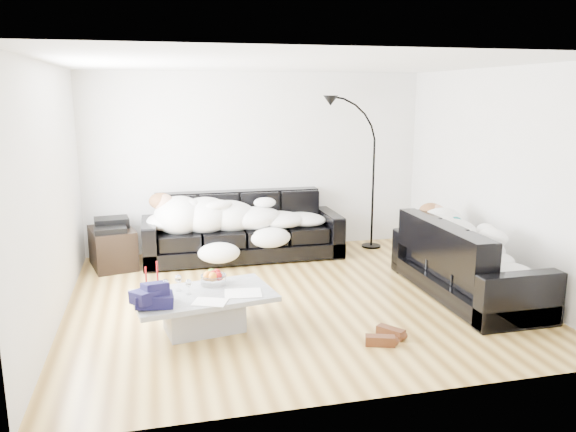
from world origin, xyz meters
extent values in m
plane|color=olive|center=(0.00, 0.00, 0.00)|extent=(5.00, 5.00, 0.00)
cube|color=silver|center=(0.00, 2.25, 1.30)|extent=(5.00, 0.02, 2.60)
cube|color=silver|center=(-2.50, 0.00, 1.30)|extent=(0.02, 4.50, 2.60)
cube|color=silver|center=(2.50, 0.00, 1.30)|extent=(0.02, 4.50, 2.60)
plane|color=white|center=(0.00, 0.00, 2.60)|extent=(5.00, 5.00, 0.00)
cube|color=black|center=(-0.31, 1.77, 0.45)|extent=(2.77, 0.96, 0.91)
cube|color=black|center=(1.97, -0.35, 0.43)|extent=(0.92, 2.14, 0.87)
ellipsoid|color=#0F6C6C|center=(1.91, 0.31, 0.72)|extent=(0.42, 0.38, 0.20)
cube|color=#939699|center=(-1.08, -0.66, 0.19)|extent=(1.44, 0.99, 0.39)
cylinder|color=white|center=(-0.95, -0.43, 0.47)|extent=(0.29, 0.29, 0.16)
cylinder|color=white|center=(-1.31, -0.53, 0.47)|extent=(0.09, 0.09, 0.16)
cylinder|color=white|center=(-1.44, -0.66, 0.47)|extent=(0.08, 0.08, 0.17)
cylinder|color=white|center=(-1.22, -0.66, 0.46)|extent=(0.08, 0.08, 0.15)
cylinder|color=maroon|center=(-1.62, -0.43, 0.50)|extent=(0.05, 0.05, 0.23)
cylinder|color=maroon|center=(-1.51, -0.34, 0.52)|extent=(0.06, 0.06, 0.26)
cube|color=silver|center=(-0.71, -0.76, 0.40)|extent=(0.39, 0.31, 0.01)
cube|color=silver|center=(-1.04, -0.92, 0.40)|extent=(0.37, 0.32, 0.01)
cube|color=black|center=(-2.08, 1.73, 0.26)|extent=(0.69, 0.87, 0.53)
cube|color=black|center=(-2.08, 1.73, 0.59)|extent=(0.48, 0.40, 0.13)
camera|label=1|loc=(-1.49, -5.89, 2.29)|focal=35.00mm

